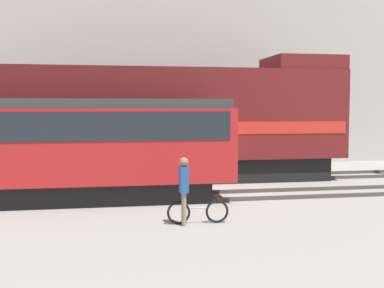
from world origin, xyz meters
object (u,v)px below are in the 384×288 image
bicycle (198,212)px  person (184,184)px  freight_locomotive (155,123)px  streetcar (32,144)px

bicycle → person: (-0.41, -0.14, 0.79)m
freight_locomotive → bicycle: bearing=-87.2°
bicycle → freight_locomotive: bearing=92.8°
freight_locomotive → streetcar: bearing=-137.1°
freight_locomotive → person: size_ratio=8.95×
streetcar → person: (4.35, -3.68, -0.83)m
streetcar → person: size_ratio=7.16×
streetcar → bicycle: size_ratio=7.73×
bicycle → person: bearing=-161.0°
person → streetcar: bearing=139.8°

